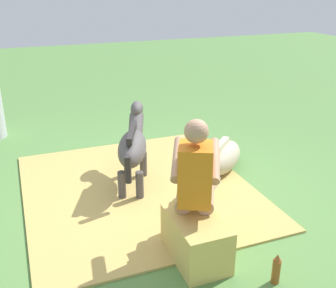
# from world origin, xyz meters

# --- Properties ---
(ground_plane) EXTENTS (24.00, 24.00, 0.00)m
(ground_plane) POSITION_xyz_m (0.00, 0.00, 0.00)
(ground_plane) COLOR #568442
(hay_patch) EXTENTS (2.88, 2.58, 0.02)m
(hay_patch) POSITION_xyz_m (0.15, 0.20, 0.01)
(hay_patch) COLOR tan
(hay_patch) RESTS_ON ground
(hay_bale) EXTENTS (0.68, 0.41, 0.41)m
(hay_bale) POSITION_xyz_m (-1.25, 0.09, 0.21)
(hay_bale) COLOR tan
(hay_bale) RESTS_ON ground
(person_seated) EXTENTS (0.72, 0.59, 1.29)m
(person_seated) POSITION_xyz_m (-1.10, 0.04, 0.70)
(person_seated) COLOR tan
(person_seated) RESTS_ON ground
(pony_standing) EXTENTS (1.28, 0.70, 0.87)m
(pony_standing) POSITION_xyz_m (0.31, 0.19, 0.51)
(pony_standing) COLOR #4C4747
(pony_standing) RESTS_ON ground
(pony_lying) EXTENTS (1.12, 1.16, 0.42)m
(pony_lying) POSITION_xyz_m (0.21, -0.91, 0.19)
(pony_lying) COLOR tan
(pony_lying) RESTS_ON ground
(soda_bottle) EXTENTS (0.07, 0.07, 0.28)m
(soda_bottle) POSITION_xyz_m (-1.77, -0.39, 0.13)
(soda_bottle) COLOR brown
(soda_bottle) RESTS_ON ground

